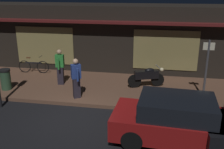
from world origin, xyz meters
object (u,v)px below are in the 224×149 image
object	(u,v)px
motorcycle	(147,76)
bicycle_parked	(34,66)
person_bystander	(76,78)
sign_post	(207,66)
person_photographer	(60,66)
trash_bin	(6,79)
parked_car_near	(179,121)

from	to	relation	value
motorcycle	bicycle_parked	xyz separation A→B (m)	(-6.03, 1.00, -0.14)
person_bystander	bicycle_parked	bearing A→B (deg)	139.56
sign_post	person_bystander	bearing A→B (deg)	-168.98
person_photographer	sign_post	distance (m)	6.40
person_photographer	trash_bin	size ratio (longest dim) A/B	1.80
bicycle_parked	person_photographer	distance (m)	2.52
motorcycle	bicycle_parked	bearing A→B (deg)	170.58
parked_car_near	person_photographer	bearing A→B (deg)	144.32
person_photographer	person_bystander	xyz separation A→B (m)	(1.21, -1.39, 0.00)
person_photographer	motorcycle	bearing A→B (deg)	5.52
motorcycle	trash_bin	size ratio (longest dim) A/B	1.76
motorcycle	bicycle_parked	size ratio (longest dim) A/B	0.99
bicycle_parked	trash_bin	bearing A→B (deg)	-93.23
bicycle_parked	person_bystander	world-z (taller)	person_bystander
motorcycle	parked_car_near	xyz separation A→B (m)	(1.17, -4.09, 0.06)
motorcycle	parked_car_near	distance (m)	4.26
motorcycle	sign_post	distance (m)	2.65
trash_bin	bicycle_parked	bearing A→B (deg)	86.77
person_bystander	trash_bin	world-z (taller)	person_bystander
motorcycle	person_photographer	distance (m)	4.02
trash_bin	person_bystander	bearing A→B (deg)	-5.92
motorcycle	sign_post	world-z (taller)	sign_post
person_bystander	sign_post	world-z (taller)	sign_post
sign_post	person_photographer	bearing A→B (deg)	176.58
person_photographer	person_bystander	bearing A→B (deg)	-48.84
bicycle_parked	sign_post	bearing A→B (deg)	-11.86
bicycle_parked	person_bystander	bearing A→B (deg)	-40.44
trash_bin	parked_car_near	distance (m)	7.81
bicycle_parked	person_photographer	xyz separation A→B (m)	(2.04, -1.39, 0.52)
person_photographer	sign_post	xyz separation A→B (m)	(6.37, -0.38, 0.48)
motorcycle	sign_post	bearing A→B (deg)	-17.82
motorcycle	trash_bin	bearing A→B (deg)	-167.03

